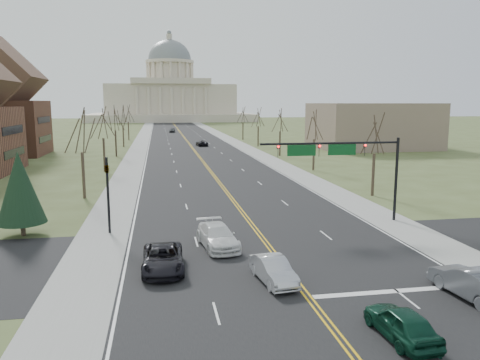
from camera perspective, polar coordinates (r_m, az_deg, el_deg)
name	(u,v)px	position (r m, az deg, el deg)	size (l,w,h in m)	color
ground	(303,290)	(26.41, 7.66, -13.18)	(600.00, 600.00, 0.00)	#444E27
road	(185,139)	(133.81, -6.68, 5.01)	(20.00, 380.00, 0.01)	black
cross_road	(276,255)	(31.81, 4.37, -9.13)	(120.00, 14.00, 0.01)	black
sidewalk_left	(142,139)	(133.67, -11.83, 4.87)	(4.00, 380.00, 0.03)	gray
sidewalk_right	(227,138)	(135.01, -1.57, 5.11)	(4.00, 380.00, 0.03)	gray
center_line	(185,139)	(133.81, -6.68, 5.01)	(0.42, 380.00, 0.01)	gold
edge_line_left	(150,139)	(133.61, -10.89, 4.90)	(0.15, 380.00, 0.01)	silver
edge_line_right	(220,138)	(134.71, -2.49, 5.09)	(0.15, 380.00, 0.01)	silver
stop_bar	(397,291)	(27.43, 18.58, -12.69)	(9.50, 0.50, 0.01)	silver
capitol	(171,95)	(273.26, -8.46, 10.16)	(90.00, 60.00, 50.00)	beige
signal_mast	(341,156)	(39.89, 12.23, 2.94)	(12.12, 0.44, 7.20)	black
signal_left	(108,187)	(37.47, -15.83, -0.78)	(0.32, 0.36, 6.00)	black
tree_r_0	(375,136)	(52.65, 16.13, 5.16)	(3.74, 3.74, 8.50)	#35281F
tree_l_0	(81,133)	(51.93, -18.80, 5.41)	(3.96, 3.96, 9.00)	#35281F
tree_r_1	(314,127)	(71.14, 9.06, 6.42)	(3.74, 3.74, 8.50)	#35281F
tree_l_1	(103,125)	(71.73, -16.38, 6.49)	(3.96, 3.96, 9.00)	#35281F
tree_r_2	(280,122)	(90.27, 4.92, 7.11)	(3.74, 3.74, 8.50)	#35281F
tree_l_2	(115,120)	(91.61, -15.01, 7.10)	(3.96, 3.96, 9.00)	#35281F
tree_r_3	(258,118)	(109.72, 2.24, 7.53)	(3.74, 3.74, 8.50)	#35281F
tree_l_3	(123,117)	(111.54, -14.12, 7.49)	(3.96, 3.96, 9.00)	#35281F
tree_r_4	(243,116)	(129.33, 0.36, 7.82)	(3.74, 3.74, 8.50)	#35281F
tree_l_4	(128,115)	(131.49, -13.50, 7.76)	(3.96, 3.96, 9.00)	#35281F
conifer_l	(20,188)	(39.18, -25.26, -0.85)	(3.64, 3.64, 6.50)	#35281F
bldg_right_mass	(372,126)	(110.13, 15.78, 6.39)	(25.00, 20.00, 10.00)	#7D6A59
car_nb_inner_lead	(402,323)	(22.16, 19.10, -16.15)	(1.71, 4.25, 1.45)	#0B3424
car_nb_outer_lead	(472,282)	(27.72, 26.46, -11.12)	(1.77, 5.08, 1.67)	#56595F
car_sb_inner_lead	(273,270)	(27.06, 4.09, -10.89)	(1.51, 4.34, 1.43)	#ACAEB5
car_sb_outer_lead	(163,258)	(29.18, -9.38, -9.42)	(2.46, 5.34, 1.48)	black
car_sb_inner_second	(218,236)	(33.22, -2.76, -6.86)	(2.24, 5.50, 1.60)	silver
car_far_nb	(202,143)	(111.21, -4.69, 4.51)	(2.24, 4.86, 1.35)	black
car_far_sb	(172,130)	(163.63, -8.26, 6.03)	(1.81, 4.50, 1.53)	#474A4E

